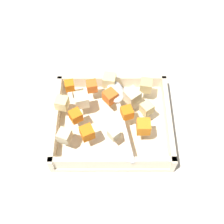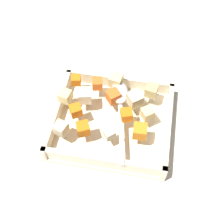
% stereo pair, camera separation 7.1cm
% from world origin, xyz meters
% --- Properties ---
extents(ground_plane, '(4.00, 4.00, 0.00)m').
position_xyz_m(ground_plane, '(0.00, 0.00, 0.00)').
color(ground_plane, beige).
extents(baking_dish, '(0.29, 0.25, 0.05)m').
position_xyz_m(baking_dish, '(-0.01, -0.00, 0.02)').
color(baking_dish, beige).
rests_on(baking_dish, ground_plane).
extents(carrot_chunk_corner_ne, '(0.03, 0.03, 0.03)m').
position_xyz_m(carrot_chunk_corner_ne, '(-0.05, 0.00, 0.07)').
color(carrot_chunk_corner_ne, orange).
rests_on(carrot_chunk_corner_ne, baking_dish).
extents(carrot_chunk_center, '(0.04, 0.04, 0.03)m').
position_xyz_m(carrot_chunk_center, '(0.05, 0.06, 0.07)').
color(carrot_chunk_center, orange).
rests_on(carrot_chunk_center, baking_dish).
extents(carrot_chunk_front_center, '(0.03, 0.03, 0.02)m').
position_xyz_m(carrot_chunk_front_center, '(0.10, -0.08, 0.06)').
color(carrot_chunk_front_center, orange).
rests_on(carrot_chunk_front_center, baking_dish).
extents(carrot_chunk_near_right, '(0.03, 0.03, 0.03)m').
position_xyz_m(carrot_chunk_near_right, '(0.04, -0.08, 0.07)').
color(carrot_chunk_near_right, orange).
rests_on(carrot_chunk_near_right, baking_dish).
extents(carrot_chunk_mid_right, '(0.03, 0.03, 0.03)m').
position_xyz_m(carrot_chunk_mid_right, '(-0.08, 0.04, 0.07)').
color(carrot_chunk_mid_right, orange).
rests_on(carrot_chunk_mid_right, baking_dish).
extents(carrot_chunk_back_center, '(0.04, 0.04, 0.03)m').
position_xyz_m(carrot_chunk_back_center, '(0.07, 0.01, 0.07)').
color(carrot_chunk_back_center, orange).
rests_on(carrot_chunk_back_center, baking_dish).
extents(carrot_chunk_corner_sw, '(0.04, 0.04, 0.03)m').
position_xyz_m(carrot_chunk_corner_sw, '(-0.01, -0.05, 0.07)').
color(carrot_chunk_corner_sw, orange).
rests_on(carrot_chunk_corner_sw, baking_dish).
extents(potato_chunk_corner_nw, '(0.04, 0.04, 0.03)m').
position_xyz_m(potato_chunk_corner_nw, '(0.06, -0.04, 0.07)').
color(potato_chunk_corner_nw, beige).
rests_on(potato_chunk_corner_nw, baking_dish).
extents(potato_chunk_near_left, '(0.03, 0.03, 0.03)m').
position_xyz_m(potato_chunk_near_left, '(-0.10, -0.08, 0.07)').
color(potato_chunk_near_left, tan).
rests_on(potato_chunk_near_left, baking_dish).
extents(potato_chunk_heap_side, '(0.04, 0.04, 0.03)m').
position_xyz_m(potato_chunk_heap_side, '(0.10, 0.06, 0.07)').
color(potato_chunk_heap_side, beige).
rests_on(potato_chunk_heap_side, baking_dish).
extents(potato_chunk_mid_left, '(0.04, 0.04, 0.03)m').
position_xyz_m(potato_chunk_mid_left, '(-0.01, -0.10, 0.07)').
color(potato_chunk_mid_left, '#E0CC89').
rests_on(potato_chunk_mid_left, baking_dish).
extents(potato_chunk_corner_se, '(0.04, 0.04, 0.03)m').
position_xyz_m(potato_chunk_corner_se, '(-0.10, -0.01, 0.07)').
color(potato_chunk_corner_se, '#E0CC89').
rests_on(potato_chunk_corner_se, baking_dish).
extents(potato_chunk_under_handle, '(0.05, 0.05, 0.03)m').
position_xyz_m(potato_chunk_under_handle, '(-0.06, -0.05, 0.07)').
color(potato_chunk_under_handle, beige).
rests_on(potato_chunk_under_handle, baking_dish).
extents(potato_chunk_far_left, '(0.03, 0.03, 0.03)m').
position_xyz_m(potato_chunk_far_left, '(0.11, -0.03, 0.07)').
color(potato_chunk_far_left, '#E0CC89').
rests_on(potato_chunk_far_left, baking_dish).
extents(potato_chunk_heap_top, '(0.03, 0.03, 0.02)m').
position_xyz_m(potato_chunk_heap_top, '(-0.02, 0.06, 0.06)').
color(potato_chunk_heap_top, beige).
rests_on(potato_chunk_heap_top, baking_dish).
extents(serving_spoon, '(0.07, 0.23, 0.02)m').
position_xyz_m(serving_spoon, '(-0.02, -0.05, 0.06)').
color(serving_spoon, silver).
rests_on(serving_spoon, baking_dish).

